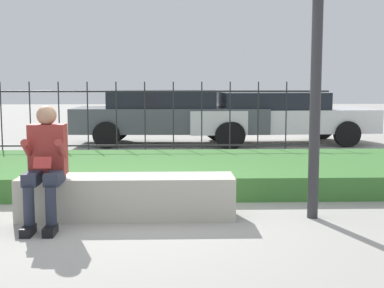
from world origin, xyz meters
TOP-DOWN VIEW (x-y plane):
  - ground_plane at (0.00, 0.00)m, footprint 60.00×60.00m
  - stone_bench at (0.02, 0.00)m, footprint 2.40×0.53m
  - person_seated_reader at (-0.80, -0.30)m, footprint 0.42×0.73m
  - grass_berm at (0.00, 2.15)m, footprint 9.06×2.91m
  - iron_fence at (-0.00, 4.29)m, footprint 7.06×0.03m
  - car_parked_center at (0.43, 7.09)m, footprint 4.69×1.98m
  - car_parked_right at (3.08, 7.13)m, footprint 4.66×2.18m

SIDE VIEW (x-z plane):
  - ground_plane at x=0.00m, z-range 0.00..0.00m
  - grass_berm at x=0.00m, z-range 0.00..0.31m
  - stone_bench at x=0.02m, z-range -0.03..0.45m
  - car_parked_right at x=3.08m, z-range 0.06..1.31m
  - person_seated_reader at x=-0.80m, z-range 0.06..1.34m
  - car_parked_center at x=0.43m, z-range 0.05..1.36m
  - iron_fence at x=0.00m, z-range 0.04..1.56m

